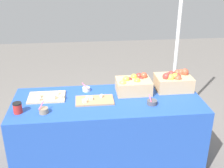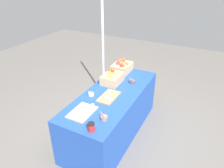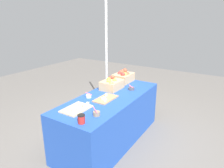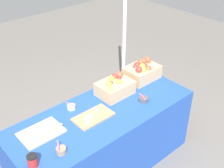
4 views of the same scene
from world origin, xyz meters
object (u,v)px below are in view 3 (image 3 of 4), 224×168
object	(u,v)px
sample_bowl_far	(131,89)
coffee_cup	(81,119)
sample_bowl_near	(96,113)
sample_bowl_mid	(89,96)
apple_crate_left	(123,77)
cutting_board_back	(106,99)
cutting_board_front	(77,109)
tent_pole	(106,59)
apple_crate_middle	(112,84)

from	to	relation	value
sample_bowl_far	coffee_cup	xyz separation A→B (m)	(-1.26, -0.03, 0.03)
sample_bowl_near	sample_bowl_mid	xyz separation A→B (m)	(0.40, 0.44, -0.00)
apple_crate_left	cutting_board_back	xyz separation A→B (m)	(-0.87, -0.20, -0.08)
cutting_board_back	sample_bowl_far	size ratio (longest dim) A/B	3.79
cutting_board_front	tent_pole	world-z (taller)	tent_pole
cutting_board_front	sample_bowl_far	distance (m)	1.05
apple_crate_middle	cutting_board_back	bearing A→B (deg)	-158.51
apple_crate_left	tent_pole	world-z (taller)	tent_pole
cutting_board_back	tent_pole	world-z (taller)	tent_pole
tent_pole	coffee_cup	bearing A→B (deg)	-154.49
coffee_cup	cutting_board_front	bearing A→B (deg)	49.65
apple_crate_left	sample_bowl_near	distance (m)	1.40
sample_bowl_near	apple_crate_middle	bearing A→B (deg)	21.58
apple_crate_left	coffee_cup	size ratio (longest dim) A/B	3.70
apple_crate_middle	cutting_board_front	distance (m)	0.90
apple_crate_middle	sample_bowl_near	bearing A→B (deg)	-158.42
sample_bowl_mid	sample_bowl_far	bearing A→B (deg)	-30.99
apple_crate_middle	tent_pole	size ratio (longest dim) A/B	0.17
cutting_board_back	tent_pole	xyz separation A→B (m)	(1.04, 0.68, 0.33)
sample_bowl_mid	tent_pole	bearing A→B (deg)	21.04
tent_pole	sample_bowl_near	bearing A→B (deg)	-150.22
tent_pole	sample_bowl_mid	bearing A→B (deg)	-158.96
cutting_board_front	tent_pole	size ratio (longest dim) A/B	0.17
cutting_board_front	tent_pole	distance (m)	1.64
apple_crate_middle	sample_bowl_mid	distance (m)	0.51
sample_bowl_far	coffee_cup	bearing A→B (deg)	-178.67
sample_bowl_mid	sample_bowl_far	xyz separation A→B (m)	(0.63, -0.38, -0.00)
cutting_board_back	sample_bowl_mid	bearing A→B (deg)	105.98
sample_bowl_near	coffee_cup	distance (m)	0.24
apple_crate_middle	cutting_board_back	distance (m)	0.46
apple_crate_left	sample_bowl_mid	distance (m)	0.95
apple_crate_left	sample_bowl_far	world-z (taller)	apple_crate_left
sample_bowl_mid	tent_pole	size ratio (longest dim) A/B	0.04
tent_pole	sample_bowl_far	bearing A→B (deg)	-121.08
sample_bowl_far	coffee_cup	world-z (taller)	coffee_cup
coffee_cup	tent_pole	world-z (taller)	tent_pole
apple_crate_left	apple_crate_middle	bearing A→B (deg)	-175.18
apple_crate_middle	apple_crate_left	bearing A→B (deg)	4.82
cutting_board_back	sample_bowl_near	distance (m)	0.51
sample_bowl_near	apple_crate_left	bearing A→B (deg)	16.24
apple_crate_left	cutting_board_front	world-z (taller)	apple_crate_left
apple_crate_middle	sample_bowl_far	distance (m)	0.33
sample_bowl_mid	coffee_cup	size ratio (longest dim) A/B	0.89
apple_crate_middle	cutting_board_back	size ratio (longest dim) A/B	0.95
cutting_board_front	sample_bowl_far	world-z (taller)	sample_bowl_far
cutting_board_front	sample_bowl_far	bearing A→B (deg)	-13.66
coffee_cup	tent_pole	xyz separation A→B (m)	(1.75, 0.83, 0.29)
sample_bowl_far	coffee_cup	size ratio (longest dim) A/B	0.97
apple_crate_left	sample_bowl_near	size ratio (longest dim) A/B	3.53
cutting_board_front	cutting_board_back	world-z (taller)	same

